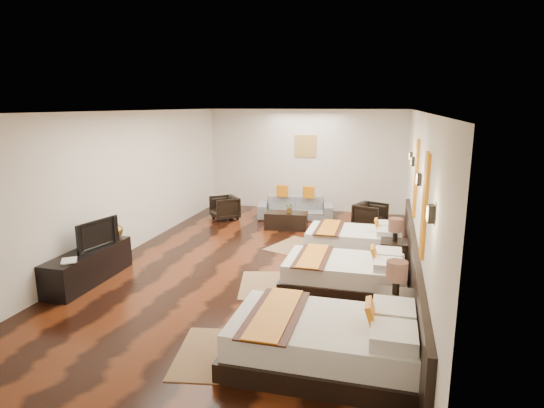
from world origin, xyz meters
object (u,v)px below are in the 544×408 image
(nightstand_a, at_px, (394,309))
(tv, at_px, (94,234))
(book, at_px, (61,262))
(table_plant, at_px, (290,208))
(bed_far, at_px, (355,241))
(tv_console, at_px, (89,266))
(sofa, at_px, (295,208))
(armchair_left, at_px, (225,208))
(bed_mid, at_px, (346,273))
(coffee_table, at_px, (286,220))
(bed_near, at_px, (326,342))
(figurine, at_px, (113,228))
(armchair_right, at_px, (370,216))
(nightstand_b, at_px, (394,252))

(nightstand_a, distance_m, tv, 4.97)
(book, xyz_separation_m, table_plant, (2.55, 4.68, -0.04))
(bed_far, relative_size, tv_console, 1.06)
(sofa, xyz_separation_m, armchair_left, (-1.76, -0.55, 0.02))
(bed_mid, bearing_deg, coffee_table, 117.90)
(bed_near, distance_m, bed_far, 4.15)
(bed_near, distance_m, bed_mid, 2.28)
(figurine, bearing_deg, tv_console, -90.00)
(armchair_right, bearing_deg, bed_far, -164.36)
(bed_mid, xyz_separation_m, armchair_right, (0.21, 3.80, 0.06))
(bed_far, xyz_separation_m, table_plant, (-1.64, 1.38, 0.27))
(nightstand_a, height_order, armchair_left, nightstand_a)
(bed_near, xyz_separation_m, bed_far, (-0.00, 4.15, -0.04))
(bed_far, bearing_deg, nightstand_b, -46.52)
(coffee_table, bearing_deg, bed_far, -39.07)
(bed_far, bearing_deg, book, -141.82)
(nightstand_a, distance_m, figurine, 5.13)
(nightstand_b, bearing_deg, tv, -160.54)
(nightstand_a, bearing_deg, bed_near, -129.18)
(nightstand_a, distance_m, table_plant, 5.20)
(figurine, relative_size, coffee_table, 0.36)
(tv, relative_size, figurine, 2.38)
(figurine, relative_size, armchair_left, 0.55)
(armchair_left, bearing_deg, coffee_table, 34.05)
(sofa, bearing_deg, nightstand_b, -62.68)
(armchair_right, bearing_deg, armchair_left, 112.07)
(nightstand_a, height_order, armchair_right, nightstand_a)
(figurine, distance_m, coffee_table, 4.17)
(bed_near, height_order, sofa, bed_near)
(bed_mid, bearing_deg, nightstand_b, 55.21)
(bed_mid, distance_m, table_plant, 3.65)
(bed_near, height_order, tv_console, bed_near)
(bed_near, bearing_deg, bed_mid, 90.07)
(bed_near, relative_size, figurine, 6.06)
(tv, relative_size, table_plant, 3.58)
(book, relative_size, coffee_table, 0.30)
(bed_far, height_order, coffee_table, bed_far)
(bed_near, xyz_separation_m, table_plant, (-1.65, 5.53, 0.23))
(tv, xyz_separation_m, table_plant, (2.50, 3.90, -0.28))
(armchair_left, distance_m, armchair_right, 3.70)
(bed_near, xyz_separation_m, sofa, (-1.74, 6.61, -0.00))
(bed_far, xyz_separation_m, book, (-4.19, -3.30, 0.32))
(coffee_table, relative_size, table_plant, 4.18)
(armchair_right, bearing_deg, nightstand_b, -146.93)
(bed_mid, xyz_separation_m, book, (-4.19, -1.43, 0.31))
(tv_console, distance_m, coffee_table, 4.76)
(sofa, height_order, table_plant, table_plant)
(nightstand_a, relative_size, book, 3.33)
(bed_mid, xyz_separation_m, nightstand_b, (0.75, 1.08, 0.08))
(bed_far, xyz_separation_m, coffee_table, (-1.74, 1.41, -0.05))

